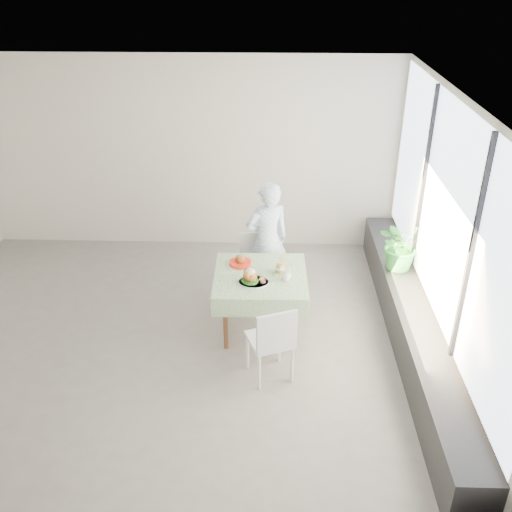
{
  "coord_description": "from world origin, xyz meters",
  "views": [
    {
      "loc": [
        1.22,
        -5.34,
        3.99
      ],
      "look_at": [
        1.04,
        0.3,
        0.96
      ],
      "focal_mm": 40.0,
      "sensor_mm": 36.0,
      "label": 1
    }
  ],
  "objects_px": {
    "chair_far": "(255,276)",
    "juice_cup_orange": "(280,267)",
    "chair_near": "(270,354)",
    "main_dish": "(252,278)",
    "diner": "(267,240)",
    "cafe_table": "(260,296)",
    "potted_plant": "(402,244)"
  },
  "relations": [
    {
      "from": "chair_near",
      "to": "main_dish",
      "type": "relative_size",
      "value": 2.61
    },
    {
      "from": "diner",
      "to": "potted_plant",
      "type": "height_order",
      "value": "diner"
    },
    {
      "from": "cafe_table",
      "to": "potted_plant",
      "type": "xyz_separation_m",
      "value": [
        1.71,
        0.65,
        0.37
      ]
    },
    {
      "from": "potted_plant",
      "to": "chair_near",
      "type": "bearing_deg",
      "value": -136.57
    },
    {
      "from": "main_dish",
      "to": "juice_cup_orange",
      "type": "distance_m",
      "value": 0.4
    },
    {
      "from": "main_dish",
      "to": "chair_near",
      "type": "bearing_deg",
      "value": -71.95
    },
    {
      "from": "potted_plant",
      "to": "cafe_table",
      "type": "bearing_deg",
      "value": -159.17
    },
    {
      "from": "chair_far",
      "to": "juice_cup_orange",
      "type": "bearing_deg",
      "value": -67.23
    },
    {
      "from": "cafe_table",
      "to": "potted_plant",
      "type": "distance_m",
      "value": 1.87
    },
    {
      "from": "cafe_table",
      "to": "chair_far",
      "type": "relative_size",
      "value": 1.31
    },
    {
      "from": "chair_near",
      "to": "juice_cup_orange",
      "type": "xyz_separation_m",
      "value": [
        0.09,
        0.91,
        0.53
      ]
    },
    {
      "from": "diner",
      "to": "chair_near",
      "type": "bearing_deg",
      "value": 69.73
    },
    {
      "from": "chair_far",
      "to": "juice_cup_orange",
      "type": "height_order",
      "value": "juice_cup_orange"
    },
    {
      "from": "cafe_table",
      "to": "diner",
      "type": "height_order",
      "value": "diner"
    },
    {
      "from": "cafe_table",
      "to": "potted_plant",
      "type": "height_order",
      "value": "potted_plant"
    },
    {
      "from": "diner",
      "to": "potted_plant",
      "type": "relative_size",
      "value": 2.36
    },
    {
      "from": "chair_near",
      "to": "juice_cup_orange",
      "type": "bearing_deg",
      "value": 84.05
    },
    {
      "from": "chair_far",
      "to": "chair_near",
      "type": "relative_size",
      "value": 0.9
    },
    {
      "from": "cafe_table",
      "to": "diner",
      "type": "bearing_deg",
      "value": 85.37
    },
    {
      "from": "diner",
      "to": "chair_far",
      "type": "bearing_deg",
      "value": -15.45
    },
    {
      "from": "main_dish",
      "to": "cafe_table",
      "type": "bearing_deg",
      "value": 64.01
    },
    {
      "from": "cafe_table",
      "to": "chair_near",
      "type": "relative_size",
      "value": 1.18
    },
    {
      "from": "potted_plant",
      "to": "main_dish",
      "type": "bearing_deg",
      "value": -155.14
    },
    {
      "from": "cafe_table",
      "to": "juice_cup_orange",
      "type": "height_order",
      "value": "juice_cup_orange"
    },
    {
      "from": "chair_near",
      "to": "potted_plant",
      "type": "bearing_deg",
      "value": 43.43
    },
    {
      "from": "potted_plant",
      "to": "diner",
      "type": "bearing_deg",
      "value": 174.07
    },
    {
      "from": "main_dish",
      "to": "juice_cup_orange",
      "type": "relative_size",
      "value": 1.16
    },
    {
      "from": "cafe_table",
      "to": "main_dish",
      "type": "relative_size",
      "value": 3.08
    },
    {
      "from": "chair_far",
      "to": "diner",
      "type": "relative_size",
      "value": 0.52
    },
    {
      "from": "diner",
      "to": "juice_cup_orange",
      "type": "bearing_deg",
      "value": 79.21
    },
    {
      "from": "chair_far",
      "to": "chair_near",
      "type": "height_order",
      "value": "chair_near"
    },
    {
      "from": "diner",
      "to": "potted_plant",
      "type": "bearing_deg",
      "value": 151.71
    }
  ]
}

